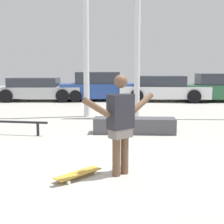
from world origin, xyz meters
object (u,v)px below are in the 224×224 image
object	(u,v)px
skateboarder	(121,121)
parked_car_white	(163,89)
parked_car_green	(223,88)
grind_box	(134,126)
parked_car_silver	(37,89)
skateboard	(78,174)
parked_car_blue	(99,87)

from	to	relation	value
skateboarder	parked_car_white	xyz separation A→B (m)	(2.12, 11.08, -0.24)
parked_car_green	grind_box	bearing A→B (deg)	-119.01
parked_car_silver	skateboarder	bearing A→B (deg)	-70.90
skateboarder	parked_car_green	world-z (taller)	skateboarder
skateboard	parked_car_green	size ratio (longest dim) A/B	0.18
parked_car_green	parked_car_white	bearing A→B (deg)	-177.73
skateboard	grind_box	xyz separation A→B (m)	(1.00, 3.33, 0.14)
skateboard	parked_car_silver	distance (m)	11.77
parked_car_green	skateboard	bearing A→B (deg)	-115.11
parked_car_blue	parked_car_white	bearing A→B (deg)	-9.27
skateboard	parked_car_green	world-z (taller)	parked_car_green
grind_box	parked_car_green	distance (m)	9.27
grind_box	parked_car_white	distance (m)	8.12
skateboard	parked_car_silver	bearing A→B (deg)	59.24
grind_box	parked_car_green	xyz separation A→B (m)	(4.77, 7.93, 0.47)
skateboard	parked_car_white	bearing A→B (deg)	27.31
skateboarder	grind_box	world-z (taller)	skateboarder
skateboarder	parked_car_green	size ratio (longest dim) A/B	0.37
parked_car_silver	parked_car_blue	world-z (taller)	parked_car_blue
parked_car_silver	parked_car_green	bearing A→B (deg)	-1.75
skateboarder	parked_car_green	bearing A→B (deg)	23.50
parked_car_silver	grind_box	bearing A→B (deg)	-61.58
skateboarder	parked_car_blue	world-z (taller)	skateboarder
skateboard	parked_car_blue	size ratio (longest dim) A/B	0.18
grind_box	parked_car_white	xyz separation A→B (m)	(1.77, 7.92, 0.42)
skateboarder	parked_car_blue	distance (m)	11.35
skateboard	parked_car_white	size ratio (longest dim) A/B	0.17
parked_car_silver	parked_car_green	world-z (taller)	parked_car_green
skateboard	parked_car_green	xyz separation A→B (m)	(5.77, 11.26, 0.61)
skateboard	parked_car_silver	size ratio (longest dim) A/B	0.17
skateboard	grind_box	distance (m)	3.48
parked_car_blue	parked_car_white	world-z (taller)	parked_car_blue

